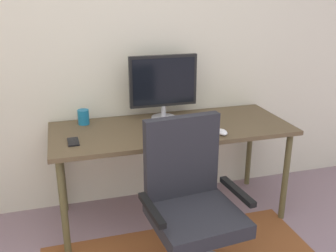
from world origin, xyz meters
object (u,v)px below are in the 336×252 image
at_px(computer_mouse, 222,132).
at_px(office_chair, 192,226).
at_px(desk, 172,135).
at_px(keyboard, 179,136).
at_px(cell_phone, 73,142).
at_px(coffee_cup, 83,117).
at_px(monitor, 163,83).

distance_m(computer_mouse, office_chair, 0.70).
relative_size(desk, keyboard, 3.90).
xyz_separation_m(keyboard, cell_phone, (-0.67, 0.10, -0.00)).
distance_m(keyboard, coffee_cup, 0.72).
height_order(coffee_cup, cell_phone, coffee_cup).
bearing_deg(desk, keyboard, -94.57).
bearing_deg(computer_mouse, monitor, 122.97).
bearing_deg(keyboard, monitor, 88.54).
relative_size(desk, office_chair, 1.72).
distance_m(monitor, computer_mouse, 0.58).
xyz_separation_m(keyboard, computer_mouse, (0.29, -0.03, 0.01)).
height_order(cell_phone, office_chair, office_chair).
bearing_deg(desk, computer_mouse, -41.03).
xyz_separation_m(computer_mouse, office_chair, (-0.38, -0.47, -0.35)).
height_order(desk, cell_phone, cell_phone).
relative_size(monitor, coffee_cup, 4.72).
height_order(computer_mouse, coffee_cup, coffee_cup).
xyz_separation_m(keyboard, coffee_cup, (-0.57, 0.44, 0.04)).
relative_size(keyboard, cell_phone, 3.07).
relative_size(desk, computer_mouse, 16.13).
relative_size(monitor, office_chair, 0.51).
bearing_deg(monitor, desk, -88.08).
bearing_deg(office_chair, coffee_cup, 111.93).
height_order(monitor, cell_phone, monitor).
bearing_deg(keyboard, office_chair, -99.05).
bearing_deg(coffee_cup, office_chair, -62.36).
distance_m(monitor, office_chair, 1.10).
bearing_deg(office_chair, desk, 76.57).
height_order(keyboard, coffee_cup, coffee_cup).
distance_m(monitor, coffee_cup, 0.62).
distance_m(desk, coffee_cup, 0.64).
distance_m(keyboard, cell_phone, 0.67).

